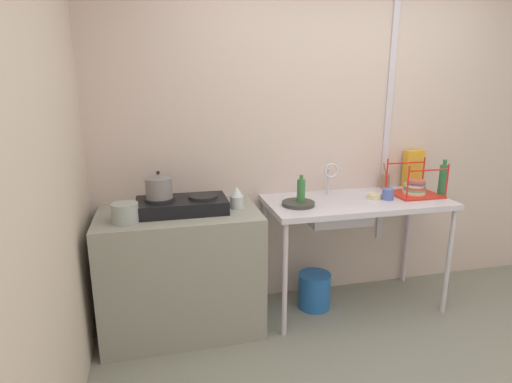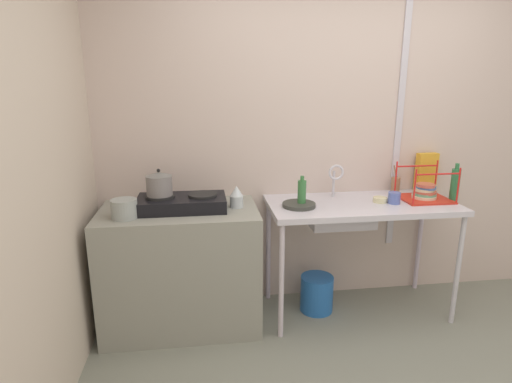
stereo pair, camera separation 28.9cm
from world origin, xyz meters
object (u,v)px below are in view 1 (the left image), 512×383
at_px(bottle_by_sink, 301,192).
at_px(bucket_on_floor, 314,290).
at_px(utensil_jar, 385,181).
at_px(faucet, 331,173).
at_px(percolator, 237,197).
at_px(pot_on_left_burner, 159,186).
at_px(sink_basin, 336,211).
at_px(pot_beside_stove, 125,213).
at_px(stove, 182,205).
at_px(small_bowl_on_drainboard, 374,196).
at_px(cup_by_rack, 388,194).
at_px(cereal_box, 413,169).
at_px(bottle_by_rack, 443,180).
at_px(frying_pan, 298,204).
at_px(dish_rack, 415,188).

bearing_deg(bottle_by_sink, bucket_on_floor, 24.32).
bearing_deg(utensil_jar, faucet, -168.39).
bearing_deg(percolator, pot_on_left_burner, -179.50).
xyz_separation_m(pot_on_left_burner, sink_basin, (1.26, -0.00, -0.27)).
bearing_deg(percolator, pot_beside_stove, -169.03).
bearing_deg(stove, percolator, 0.69).
bearing_deg(small_bowl_on_drainboard, sink_basin, 178.79).
relative_size(cup_by_rack, cereal_box, 0.29).
bearing_deg(small_bowl_on_drainboard, cup_by_rack, -26.47).
relative_size(pot_beside_stove, bucket_on_floor, 0.60).
bearing_deg(bottle_by_rack, pot_beside_stove, -177.71).
bearing_deg(stove, utensil_jar, 8.71).
xyz_separation_m(faucet, cup_by_rack, (0.38, -0.20, -0.13)).
bearing_deg(faucet, bottle_by_rack, -12.68).
distance_m(stove, cup_by_rack, 1.51).
distance_m(percolator, bottle_by_sink, 0.45).
xyz_separation_m(stove, faucet, (1.13, 0.15, 0.13)).
distance_m(frying_pan, dish_rack, 0.97).
bearing_deg(pot_beside_stove, cereal_box, 9.87).
distance_m(percolator, frying_pan, 0.44).
relative_size(faucet, bucket_on_floor, 0.93).
height_order(frying_pan, bottle_by_rack, bottle_by_rack).
bearing_deg(faucet, sink_basin, -92.51).
bearing_deg(dish_rack, stove, -179.56).
distance_m(stove, percolator, 0.38).
relative_size(dish_rack, cereal_box, 1.15).
height_order(sink_basin, cereal_box, cereal_box).
xyz_separation_m(pot_beside_stove, sink_basin, (1.48, 0.13, -0.14)).
relative_size(faucet, dish_rack, 0.74).
distance_m(pot_on_left_burner, bottle_by_sink, 0.98).
bearing_deg(pot_beside_stove, bottle_by_sink, 4.82).
distance_m(pot_on_left_burner, percolator, 0.53).
xyz_separation_m(sink_basin, bottle_by_rack, (0.85, -0.04, 0.20)).
bearing_deg(bottle_by_sink, cereal_box, 15.22).
relative_size(frying_pan, small_bowl_on_drainboard, 2.30).
relative_size(dish_rack, bottle_by_rack, 1.25).
height_order(pot_on_left_burner, dish_rack, pot_on_left_burner).
distance_m(frying_pan, cup_by_rack, 0.70).
bearing_deg(stove, bottle_by_rack, -1.29).
bearing_deg(bucket_on_floor, small_bowl_on_drainboard, -5.94).
distance_m(faucet, small_bowl_on_drainboard, 0.37).
height_order(small_bowl_on_drainboard, utensil_jar, utensil_jar).
distance_m(pot_on_left_burner, cup_by_rack, 1.66).
height_order(frying_pan, dish_rack, dish_rack).
distance_m(pot_on_left_burner, bucket_on_floor, 1.45).
bearing_deg(bucket_on_floor, utensil_jar, 18.13).
xyz_separation_m(cup_by_rack, bucket_on_floor, (-0.52, 0.09, -0.77)).
height_order(pot_beside_stove, percolator, percolator).
height_order(stove, sink_basin, stove).
bearing_deg(stove, faucet, 7.33).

